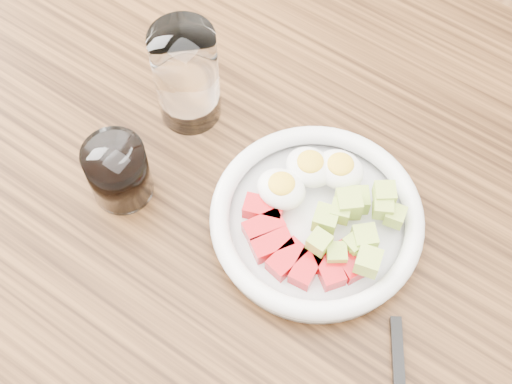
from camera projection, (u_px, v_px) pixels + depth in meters
ground at (257, 378)px, 1.49m from camera, size 4.00×4.00×0.00m
dining_table at (258, 250)px, 0.90m from camera, size 1.50×0.90×0.77m
bowl at (317, 217)px, 0.79m from camera, size 0.24×0.24×0.06m
fork at (399, 381)px, 0.72m from camera, size 0.11×0.16×0.01m
water_glass at (186, 76)px, 0.82m from camera, size 0.08×0.08×0.13m
coffee_glass at (118, 172)px, 0.79m from camera, size 0.07×0.07×0.08m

